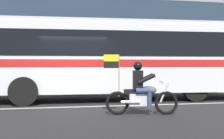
{
  "coord_description": "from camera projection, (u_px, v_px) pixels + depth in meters",
  "views": [
    {
      "loc": [
        -0.73,
        -10.98,
        1.49
      ],
      "look_at": [
        1.28,
        -0.86,
        1.31
      ],
      "focal_mm": 47.8,
      "sensor_mm": 36.0,
      "label": 1
    }
  ],
  "objects": [
    {
      "name": "transit_bus",
      "position": [
        113.0,
        55.0,
        12.41
      ],
      "size": [
        11.4,
        2.99,
        3.22
      ],
      "color": "silver",
      "rests_on": "ground_plane"
    },
    {
      "name": "ground_plane",
      "position": [
        73.0,
        105.0,
        10.93
      ],
      "size": [
        60.0,
        60.0,
        0.0
      ],
      "primitive_type": "plane",
      "color": "black"
    },
    {
      "name": "lane_center_stripe",
      "position": [
        75.0,
        107.0,
        10.35
      ],
      "size": [
        26.6,
        0.14,
        0.01
      ],
      "primitive_type": "cube",
      "color": "silver",
      "rests_on": "ground_plane"
    },
    {
      "name": "sidewalk_curb",
      "position": [
        67.0,
        91.0,
        15.93
      ],
      "size": [
        28.0,
        3.8,
        0.15
      ],
      "primitive_type": "cube",
      "color": "gray",
      "rests_on": "ground_plane"
    },
    {
      "name": "motorcycle_with_rider",
      "position": [
        141.0,
        92.0,
        8.78
      ],
      "size": [
        2.17,
        0.71,
        1.78
      ],
      "color": "black",
      "rests_on": "ground_plane"
    }
  ]
}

